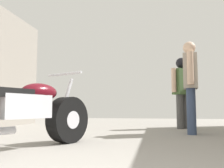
% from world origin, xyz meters
% --- Properties ---
extents(ground_plane, '(15.52, 15.52, 0.00)m').
position_xyz_m(ground_plane, '(0.00, 3.23, 0.00)').
color(ground_plane, gray).
extents(motorcycle_maroon_cruiser, '(1.04, 1.92, 0.94)m').
position_xyz_m(motorcycle_maroon_cruiser, '(-0.92, 2.04, 0.39)').
color(motorcycle_maroon_cruiser, black).
rests_on(motorcycle_maroon_cruiser, ground_plane).
extents(mechanic_in_blue, '(0.29, 0.68, 1.69)m').
position_xyz_m(mechanic_in_blue, '(1.20, 4.16, 0.96)').
color(mechanic_in_blue, '#384766').
rests_on(mechanic_in_blue, ground_plane).
extents(mechanic_with_helmet, '(0.54, 0.52, 1.64)m').
position_xyz_m(mechanic_with_helmet, '(1.19, 5.37, 0.98)').
color(mechanic_with_helmet, '#4C4C4C').
rests_on(mechanic_with_helmet, ground_plane).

